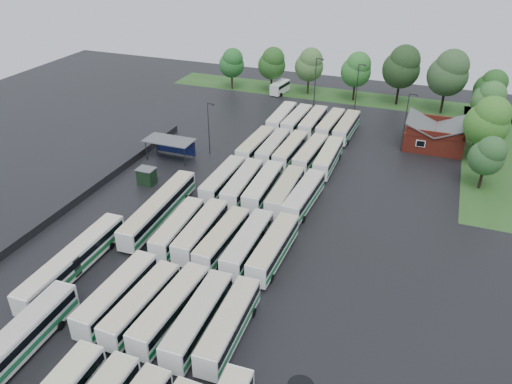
% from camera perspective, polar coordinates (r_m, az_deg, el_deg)
% --- Properties ---
extents(ground, '(160.00, 160.00, 0.00)m').
position_cam_1_polar(ground, '(62.45, -5.70, -6.73)').
color(ground, black).
rests_on(ground, ground).
extents(brick_building, '(10.07, 8.60, 5.39)m').
position_cam_1_polar(brick_building, '(94.11, 19.69, 5.90)').
color(brick_building, maroon).
rests_on(brick_building, ground).
extents(wash_shed, '(8.20, 4.20, 3.58)m').
position_cam_1_polar(wash_shed, '(85.17, -9.75, 5.65)').
color(wash_shed, '#2D2D30').
rests_on(wash_shed, ground).
extents(utility_hut, '(2.70, 2.20, 2.62)m').
position_cam_1_polar(utility_hut, '(78.23, -12.40, 1.78)').
color(utility_hut, black).
rests_on(utility_hut, ground).
extents(grass_strip_north, '(80.00, 10.00, 0.01)m').
position_cam_1_polar(grass_strip_north, '(117.47, 9.41, 10.79)').
color(grass_strip_north, '#264F1B').
rests_on(grass_strip_north, ground).
extents(grass_strip_east, '(10.00, 50.00, 0.01)m').
position_cam_1_polar(grass_strip_east, '(95.40, 25.44, 3.80)').
color(grass_strip_east, '#264F1B').
rests_on(grass_strip_east, ground).
extents(west_fence, '(0.10, 50.00, 1.20)m').
position_cam_1_polar(west_fence, '(78.61, -17.80, 0.55)').
color(west_fence, '#2D2D30').
rests_on(west_fence, ground).
extents(bus_r1c0, '(2.78, 11.88, 3.29)m').
position_cam_1_polar(bus_r1c0, '(55.11, -15.58, -11.15)').
color(bus_r1c0, white).
rests_on(bus_r1c0, ground).
extents(bus_r1c1, '(2.84, 11.45, 3.17)m').
position_cam_1_polar(bus_r1c1, '(53.43, -12.95, -12.34)').
color(bus_r1c1, white).
rests_on(bus_r1c1, ground).
extents(bus_r1c2, '(2.98, 12.00, 3.32)m').
position_cam_1_polar(bus_r1c2, '(52.20, -9.72, -12.99)').
color(bus_r1c2, white).
rests_on(bus_r1c2, ground).
extents(bus_r1c3, '(2.84, 11.98, 3.32)m').
position_cam_1_polar(bus_r1c3, '(50.79, -6.58, -14.16)').
color(bus_r1c3, white).
rests_on(bus_r1c3, ground).
extents(bus_r1c4, '(2.83, 11.67, 3.23)m').
position_cam_1_polar(bus_r1c4, '(50.02, -3.08, -14.88)').
color(bus_r1c4, white).
rests_on(bus_r1c4, ground).
extents(bus_r2c0, '(2.94, 11.45, 3.16)m').
position_cam_1_polar(bus_r2c0, '(64.04, -8.89, -4.06)').
color(bus_r2c0, white).
rests_on(bus_r2c0, ground).
extents(bus_r2c1, '(2.80, 11.84, 3.28)m').
position_cam_1_polar(bus_r2c1, '(62.97, -6.28, -4.43)').
color(bus_r2c1, white).
rests_on(bus_r2c1, ground).
extents(bus_r2c2, '(2.76, 11.47, 3.17)m').
position_cam_1_polar(bus_r2c2, '(61.42, -3.84, -5.34)').
color(bus_r2c2, white).
rests_on(bus_r2c2, ground).
extents(bus_r2c3, '(2.62, 11.86, 3.30)m').
position_cam_1_polar(bus_r2c3, '(60.38, -0.92, -5.87)').
color(bus_r2c3, white).
rests_on(bus_r2c3, ground).
extents(bus_r2c4, '(2.71, 11.93, 3.31)m').
position_cam_1_polar(bus_r2c4, '(59.60, 2.01, -6.41)').
color(bus_r2c4, white).
rests_on(bus_r2c4, ground).
extents(bus_r3c0, '(2.52, 11.71, 3.26)m').
position_cam_1_polar(bus_r3c0, '(74.50, -3.79, 1.40)').
color(bus_r3c0, white).
rests_on(bus_r3c0, ground).
extents(bus_r3c1, '(3.07, 12.11, 3.34)m').
position_cam_1_polar(bus_r3c1, '(73.14, -1.54, 0.94)').
color(bus_r3c1, white).
rests_on(bus_r3c1, ground).
extents(bus_r3c2, '(2.91, 12.07, 3.34)m').
position_cam_1_polar(bus_r3c2, '(72.39, 0.85, 0.62)').
color(bus_r3c2, white).
rests_on(bus_r3c2, ground).
extents(bus_r3c3, '(2.69, 11.77, 3.27)m').
position_cam_1_polar(bus_r3c3, '(71.30, 3.34, 0.05)').
color(bus_r3c3, white).
rests_on(bus_r3c3, ground).
extents(bus_r3c4, '(3.04, 11.96, 3.30)m').
position_cam_1_polar(bus_r3c4, '(70.38, 5.51, -0.45)').
color(bus_r3c4, white).
rests_on(bus_r3c4, ground).
extents(bus_r4c0, '(2.82, 11.79, 3.26)m').
position_cam_1_polar(bus_r4c0, '(85.55, -0.03, 5.32)').
color(bus_r4c0, white).
rests_on(bus_r4c0, ground).
extents(bus_r4c1, '(2.53, 11.55, 3.21)m').
position_cam_1_polar(bus_r4c1, '(84.86, 1.98, 5.08)').
color(bus_r4c1, white).
rests_on(bus_r4c1, ground).
extents(bus_r4c2, '(2.74, 11.63, 3.22)m').
position_cam_1_polar(bus_r4c2, '(84.08, 3.96, 4.79)').
color(bus_r4c2, white).
rests_on(bus_r4c2, ground).
extents(bus_r4c3, '(2.99, 11.66, 3.22)m').
position_cam_1_polar(bus_r4c3, '(83.09, 6.23, 4.36)').
color(bus_r4c3, white).
rests_on(bus_r4c3, ground).
extents(bus_r4c4, '(2.64, 11.71, 3.25)m').
position_cam_1_polar(bus_r4c4, '(82.11, 8.26, 3.92)').
color(bus_r4c4, white).
rests_on(bus_r4c4, ground).
extents(bus_r5c0, '(2.73, 12.02, 3.34)m').
position_cam_1_polar(bus_r5c0, '(97.62, 2.95, 8.43)').
color(bus_r5c0, white).
rests_on(bus_r5c0, ground).
extents(bus_r5c1, '(2.87, 11.84, 3.28)m').
position_cam_1_polar(bus_r5c1, '(96.75, 4.68, 8.15)').
color(bus_r5c1, white).
rests_on(bus_r5c1, ground).
extents(bus_r5c2, '(2.63, 11.84, 3.29)m').
position_cam_1_polar(bus_r5c2, '(96.18, 6.54, 7.93)').
color(bus_r5c2, white).
rests_on(bus_r5c2, ground).
extents(bus_r5c3, '(3.00, 11.71, 3.23)m').
position_cam_1_polar(bus_r5c3, '(95.51, 8.51, 7.62)').
color(bus_r5c3, white).
rests_on(bus_r5c3, ground).
extents(bus_r5c4, '(2.81, 11.82, 3.27)m').
position_cam_1_polar(bus_r5c4, '(94.75, 10.30, 7.30)').
color(bus_r5c4, white).
rests_on(bus_r5c4, ground).
extents(artic_bus_west_a, '(3.02, 17.66, 3.26)m').
position_cam_1_polar(artic_bus_west_a, '(52.49, -26.70, -16.18)').
color(artic_bus_west_a, white).
rests_on(artic_bus_west_a, ground).
extents(artic_bus_west_b, '(3.17, 17.63, 3.26)m').
position_cam_1_polar(artic_bus_west_b, '(68.51, -11.01, -1.80)').
color(artic_bus_west_b, white).
rests_on(artic_bus_west_b, ground).
extents(artic_bus_west_c, '(2.62, 17.05, 3.16)m').
position_cam_1_polar(artic_bus_west_c, '(61.36, -20.14, -7.39)').
color(artic_bus_west_c, white).
rests_on(artic_bus_west_c, ground).
extents(minibus, '(3.10, 6.33, 2.65)m').
position_cam_1_polar(minibus, '(117.36, 2.76, 11.89)').
color(minibus, white).
rests_on(minibus, ground).
extents(tree_north_0, '(5.83, 5.83, 9.66)m').
position_cam_1_polar(tree_north_0, '(119.20, -2.76, 14.54)').
color(tree_north_0, '#39291F').
rests_on(tree_north_0, ground).
extents(tree_north_1, '(6.29, 6.29, 10.41)m').
position_cam_1_polar(tree_north_1, '(117.00, 1.87, 14.51)').
color(tree_north_1, black).
rests_on(tree_north_1, ground).
extents(tree_north_2, '(6.43, 6.43, 10.65)m').
position_cam_1_polar(tree_north_2, '(115.81, 6.16, 14.29)').
color(tree_north_2, '#382615').
rests_on(tree_north_2, ground).
extents(tree_north_3, '(6.55, 6.55, 10.85)m').
position_cam_1_polar(tree_north_3, '(113.03, 11.44, 13.58)').
color(tree_north_3, black).
rests_on(tree_north_3, ground).
extents(tree_north_4, '(7.83, 7.83, 12.97)m').
position_cam_1_polar(tree_north_4, '(112.15, 16.38, 13.60)').
color(tree_north_4, black).
rests_on(tree_north_4, ground).
extents(tree_north_5, '(8.06, 8.06, 13.35)m').
position_cam_1_polar(tree_north_5, '(109.67, 21.20, 12.61)').
color(tree_north_5, black).
rests_on(tree_north_5, ground).
extents(tree_north_6, '(6.17, 6.17, 10.22)m').
position_cam_1_polar(tree_north_6, '(110.30, 25.29, 10.77)').
color(tree_north_6, black).
rests_on(tree_north_6, ground).
extents(tree_east_0, '(5.20, 5.19, 8.60)m').
position_cam_1_polar(tree_east_0, '(80.71, 24.99, 3.81)').
color(tree_east_0, black).
rests_on(tree_east_0, ground).
extents(tree_east_1, '(7.11, 7.11, 11.77)m').
position_cam_1_polar(tree_east_1, '(88.35, 25.04, 7.35)').
color(tree_east_1, '#3A2B1A').
rests_on(tree_east_1, ground).
extents(tree_east_2, '(4.89, 4.88, 8.08)m').
position_cam_1_polar(tree_east_2, '(95.94, 24.34, 7.59)').
color(tree_east_2, black).
rests_on(tree_east_2, ground).
extents(tree_east_3, '(6.03, 6.03, 9.98)m').
position_cam_1_polar(tree_east_3, '(103.07, 25.12, 9.55)').
color(tree_east_3, black).
rests_on(tree_east_3, ground).
extents(tree_east_4, '(5.06, 5.06, 8.38)m').
position_cam_1_polar(tree_east_4, '(108.99, 24.87, 10.00)').
color(tree_east_4, black).
rests_on(tree_east_4, ground).
extents(lamp_post_ne, '(1.62, 0.31, 10.50)m').
position_cam_1_polar(lamp_post_ne, '(89.20, 16.83, 8.06)').
color(lamp_post_ne, '#2D2D30').
rests_on(lamp_post_ne, ground).
extents(lamp_post_nw, '(1.42, 0.28, 9.21)m').
position_cam_1_polar(lamp_post_nw, '(85.08, -5.37, 7.65)').
color(lamp_post_nw, '#2D2D30').
rests_on(lamp_post_nw, ground).
extents(lamp_post_back_w, '(1.69, 0.33, 10.98)m').
position_cam_1_polar(lamp_post_back_w, '(105.98, 6.87, 12.56)').
color(lamp_post_back_w, '#2D2D30').
rests_on(lamp_post_back_w, ground).
extents(lamp_post_back_e, '(1.55, 0.30, 10.06)m').
position_cam_1_polar(lamp_post_back_e, '(106.44, 11.55, 11.95)').
color(lamp_post_back_e, '#2D2D30').
rests_on(lamp_post_back_e, ground).
extents(puddle_0, '(4.28, 4.28, 0.01)m').
position_cam_1_polar(puddle_0, '(51.35, -15.05, -17.48)').
color(puddle_0, black).
rests_on(puddle_0, ground).
extents(puddle_2, '(7.47, 7.47, 0.01)m').
position_cam_1_polar(puddle_2, '(65.87, -11.98, -5.17)').
color(puddle_2, black).
rests_on(puddle_2, ground).
extents(puddle_3, '(3.96, 3.96, 0.01)m').
position_cam_1_polar(puddle_3, '(58.01, -1.48, -9.81)').
color(puddle_3, black).
rests_on(puddle_3, ground).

